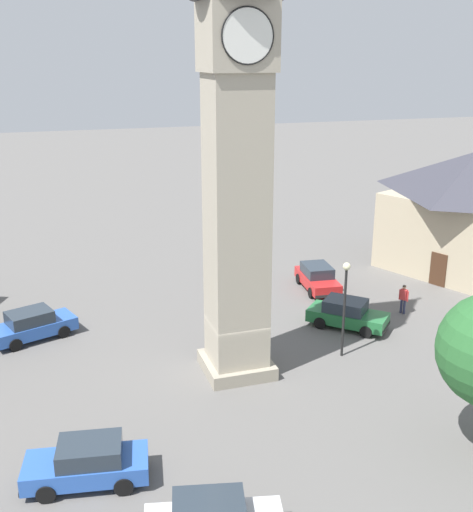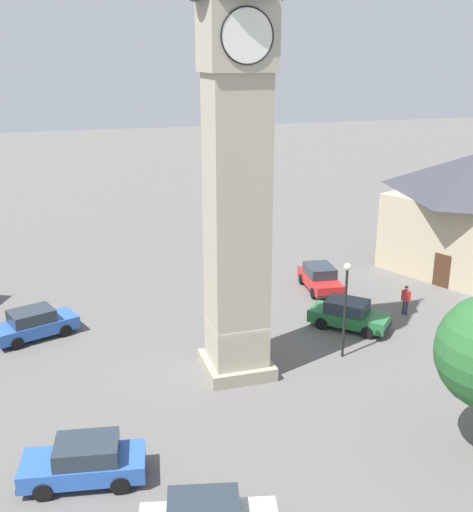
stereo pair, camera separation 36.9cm
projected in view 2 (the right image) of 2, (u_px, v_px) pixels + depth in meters
name	position (u px, v px, depth m)	size (l,w,h in m)	color
ground_plane	(236.00, 370.00, 28.12)	(200.00, 200.00, 0.00)	#605E5B
clock_tower	(236.00, 64.00, 23.96)	(3.58, 3.58, 22.82)	gray
car_blue_kerb	(349.00, 314.00, 32.31)	(4.13, 4.09, 1.53)	#236B38
car_silver_kerb	(84.00, 461.00, 20.60)	(4.34, 2.33, 1.53)	#2D5BB7
car_red_corner	(35.00, 324.00, 31.20)	(4.46, 3.01, 1.53)	#2D5BB7
car_white_side	(320.00, 278.00, 37.58)	(2.13, 4.28, 1.53)	red
pedestrian	(406.00, 297.00, 33.93)	(0.38, 0.48, 1.69)	#2D3351
lamp_post	(346.00, 294.00, 28.46)	(0.36, 0.36, 4.72)	black
road_sign	(217.00, 271.00, 35.49)	(0.60, 0.07, 2.80)	gray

